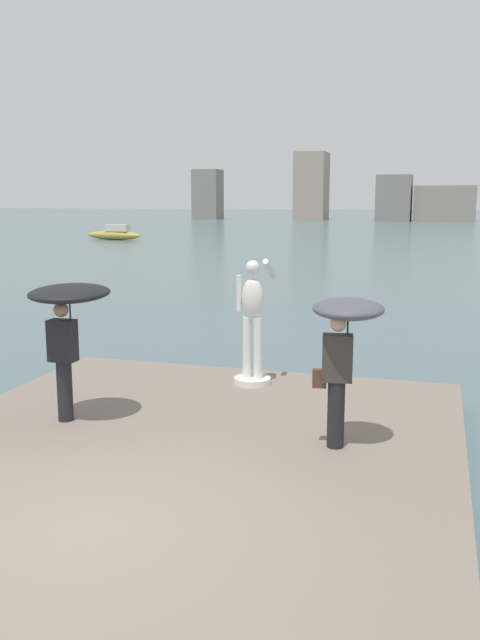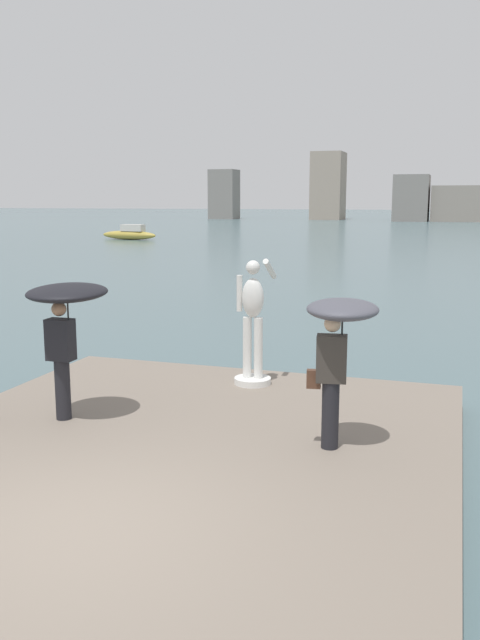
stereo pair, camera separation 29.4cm
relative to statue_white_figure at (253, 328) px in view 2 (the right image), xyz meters
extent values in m
plane|color=#4C666B|center=(-0.16, 34.58, -1.39)|extent=(400.00, 400.00, 0.00)
cube|color=slate|center=(-0.16, -3.73, -1.19)|extent=(7.27, 9.37, 0.40)
cylinder|color=white|center=(0.00, -0.01, -0.94)|extent=(0.64, 0.64, 0.11)
cylinder|color=white|center=(-0.10, -0.01, -0.35)|extent=(0.15, 0.15, 1.06)
cylinder|color=white|center=(0.10, -0.01, -0.35)|extent=(0.15, 0.15, 1.06)
ellipsoid|color=white|center=(0.00, -0.01, 0.52)|extent=(0.38, 0.26, 0.68)
sphere|color=white|center=(0.00, -0.01, 1.03)|extent=(0.24, 0.24, 0.24)
cylinder|color=white|center=(-0.24, -0.01, 0.58)|extent=(0.10, 0.10, 0.62)
cylinder|color=white|center=(0.22, 0.26, 0.99)|extent=(0.10, 0.59, 0.40)
cylinder|color=black|center=(-2.06, -2.67, -0.55)|extent=(0.22, 0.22, 0.88)
cube|color=black|center=(-2.06, -2.67, 0.19)|extent=(0.38, 0.24, 0.60)
sphere|color=#A87A5B|center=(-2.06, -2.67, 0.63)|extent=(0.21, 0.21, 0.21)
cylinder|color=#262626|center=(-1.95, -2.63, 0.52)|extent=(0.02, 0.02, 0.57)
ellipsoid|color=black|center=(-1.95, -2.63, 0.87)|extent=(1.16, 1.17, 0.28)
cylinder|color=black|center=(1.84, -2.62, -0.55)|extent=(0.22, 0.22, 0.88)
cube|color=#38332D|center=(1.84, -2.62, 0.19)|extent=(0.41, 0.30, 0.60)
sphere|color=beige|center=(1.84, -2.62, 0.63)|extent=(0.21, 0.21, 0.21)
cylinder|color=#262626|center=(1.95, -2.56, 0.50)|extent=(0.02, 0.02, 0.52)
ellipsoid|color=#4C4C56|center=(1.95, -2.56, 0.81)|extent=(1.03, 1.04, 0.29)
cube|color=#513323|center=(1.62, -2.63, -0.09)|extent=(0.19, 0.13, 0.24)
ellipsoid|color=#B2993D|center=(-25.05, 43.85, -0.99)|extent=(5.62, 1.66, 0.80)
cube|color=beige|center=(-24.64, 43.81, -0.34)|extent=(2.23, 1.04, 0.61)
cube|color=gray|center=(-38.63, 108.16, 3.09)|extent=(4.79, 4.51, 8.96)
cube|color=gray|center=(-19.73, 110.77, 4.54)|extent=(5.44, 6.72, 11.86)
cube|color=gray|center=(-4.76, 105.63, 2.38)|extent=(5.63, 6.97, 7.55)
cube|color=gray|center=(3.33, 106.88, 1.49)|extent=(9.75, 7.72, 5.77)
camera|label=1|loc=(3.01, -10.89, 2.16)|focal=37.70mm
camera|label=2|loc=(3.29, -10.80, 2.16)|focal=37.70mm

